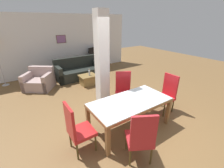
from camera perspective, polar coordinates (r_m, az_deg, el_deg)
name	(u,v)px	position (r m, az deg, el deg)	size (l,w,h in m)	color
ground_plane	(129,127)	(3.87, 6.46, -15.84)	(18.00, 18.00, 0.00)	brown
back_wall	(61,45)	(7.71, -19.02, 14.03)	(7.20, 0.09, 2.70)	silver
divider_pillar	(102,61)	(4.30, -3.85, 8.65)	(0.32, 0.31, 2.70)	silver
dining_table	(130,106)	(3.53, 6.90, -8.31)	(1.87, 0.94, 0.73)	olive
dining_chair_near_left	(141,137)	(2.81, 10.91, -19.12)	(0.63, 0.63, 1.08)	#B62329
dining_chair_head_left	(77,128)	(3.01, -13.27, -16.00)	(0.46, 0.46, 1.08)	red
dining_chair_far_right	(123,89)	(4.38, 4.39, -2.09)	(0.62, 0.62, 1.08)	red
dining_chair_head_right	(167,93)	(4.44, 20.13, -3.16)	(0.46, 0.46, 1.08)	red
sofa	(78,71)	(6.89, -12.71, 4.76)	(1.92, 0.86, 0.90)	black
armchair	(39,81)	(6.32, -25.93, 0.92)	(1.26, 1.24, 0.79)	#AE948F
coffee_table	(88,80)	(6.12, -9.08, 1.63)	(0.66, 0.56, 0.40)	olive
bottle	(89,73)	(5.98, -8.63, 4.23)	(0.07, 0.07, 0.29)	#B2B7BC
tv_stand	(95,63)	(8.27, -6.38, 7.84)	(1.00, 0.40, 0.49)	olive
tv_screen	(95,53)	(8.14, -6.55, 11.56)	(0.81, 0.27, 0.62)	black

